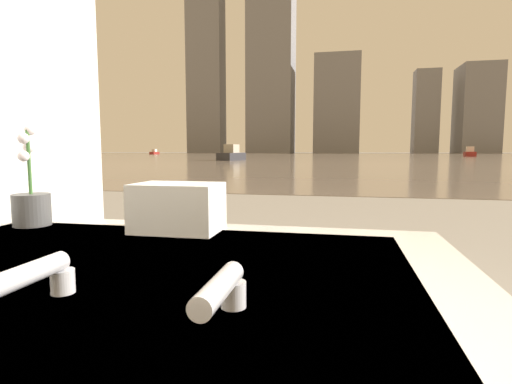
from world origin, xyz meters
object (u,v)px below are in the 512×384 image
faucet_near (37,276)px  harbor_boat_0 (232,155)px  potted_orchid (31,202)px  towel_stack (178,207)px  faucet_far (223,290)px

faucet_near → harbor_boat_0: harbor_boat_0 is taller
faucet_near → potted_orchid: (-0.57, 0.64, 0.03)m
towel_stack → harbor_boat_0: 32.35m
faucet_near → towel_stack: 0.65m
potted_orchid → harbor_boat_0: size_ratio=0.10×
faucet_far → potted_orchid: (-0.90, 0.64, 0.03)m
potted_orchid → towel_stack: (0.55, 0.01, -0.01)m
faucet_far → harbor_boat_0: harbor_boat_0 is taller
towel_stack → harbor_boat_0: bearing=105.0°
faucet_near → harbor_boat_0: (-8.40, 31.90, -0.15)m
harbor_boat_0 → potted_orchid: bearing=-75.9°
towel_stack → harbor_boat_0: (-8.39, 31.25, -0.18)m
faucet_far → harbor_boat_0: bearing=105.3°
faucet_far → potted_orchid: 1.11m
potted_orchid → harbor_boat_0: (-7.83, 31.26, -0.18)m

